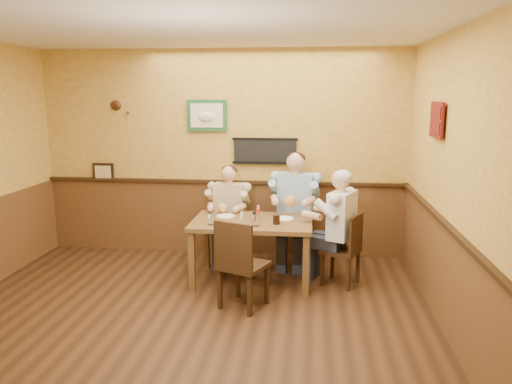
{
  "coord_description": "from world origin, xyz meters",
  "views": [
    {
      "loc": [
        1.21,
        -4.19,
        2.22
      ],
      "look_at": [
        0.59,
        1.39,
        1.1
      ],
      "focal_mm": 35.0,
      "sensor_mm": 36.0,
      "label": 1
    }
  ],
  "objects_px": {
    "cola_tumbler": "(276,220)",
    "chair_back_left": "(230,231)",
    "diner_tan_shirt": "(230,219)",
    "chair_back_right": "(295,229)",
    "dining_table": "(252,228)",
    "hot_sauce_bottle": "(258,214)",
    "chair_near_side": "(243,263)",
    "pepper_shaker": "(254,216)",
    "water_glass_mid": "(256,221)",
    "diner_white_elder": "(341,234)",
    "salt_shaker": "(242,215)",
    "diner_blue_polo": "(295,214)",
    "chair_right_end": "(341,249)",
    "water_glass_left": "(211,219)"
  },
  "relations": [
    {
      "from": "chair_back_left",
      "to": "pepper_shaker",
      "type": "relative_size",
      "value": 9.29
    },
    {
      "from": "dining_table",
      "to": "hot_sauce_bottle",
      "type": "distance_m",
      "value": 0.19
    },
    {
      "from": "dining_table",
      "to": "hot_sauce_bottle",
      "type": "height_order",
      "value": "hot_sauce_bottle"
    },
    {
      "from": "chair_back_left",
      "to": "pepper_shaker",
      "type": "height_order",
      "value": "pepper_shaker"
    },
    {
      "from": "diner_white_elder",
      "to": "salt_shaker",
      "type": "xyz_separation_m",
      "value": [
        -1.17,
        0.04,
        0.18
      ]
    },
    {
      "from": "diner_tan_shirt",
      "to": "water_glass_left",
      "type": "relative_size",
      "value": 9.64
    },
    {
      "from": "chair_near_side",
      "to": "salt_shaker",
      "type": "xyz_separation_m",
      "value": [
        -0.13,
        0.8,
        0.31
      ]
    },
    {
      "from": "chair_back_left",
      "to": "chair_right_end",
      "type": "height_order",
      "value": "chair_right_end"
    },
    {
      "from": "pepper_shaker",
      "to": "cola_tumbler",
      "type": "bearing_deg",
      "value": -35.4
    },
    {
      "from": "dining_table",
      "to": "chair_back_left",
      "type": "bearing_deg",
      "value": 119.06
    },
    {
      "from": "dining_table",
      "to": "water_glass_mid",
      "type": "distance_m",
      "value": 0.3
    },
    {
      "from": "chair_back_right",
      "to": "diner_tan_shirt",
      "type": "bearing_deg",
      "value": -170.86
    },
    {
      "from": "chair_near_side",
      "to": "hot_sauce_bottle",
      "type": "xyz_separation_m",
      "value": [
        0.08,
        0.7,
        0.36
      ]
    },
    {
      "from": "diner_tan_shirt",
      "to": "diner_white_elder",
      "type": "relative_size",
      "value": 0.95
    },
    {
      "from": "diner_tan_shirt",
      "to": "salt_shaker",
      "type": "bearing_deg",
      "value": -65.07
    },
    {
      "from": "diner_blue_polo",
      "to": "cola_tumbler",
      "type": "bearing_deg",
      "value": -95.16
    },
    {
      "from": "pepper_shaker",
      "to": "dining_table",
      "type": "bearing_deg",
      "value": -107.41
    },
    {
      "from": "diner_tan_shirt",
      "to": "pepper_shaker",
      "type": "bearing_deg",
      "value": -54.4
    },
    {
      "from": "hot_sauce_bottle",
      "to": "diner_white_elder",
      "type": "bearing_deg",
      "value": 3.33
    },
    {
      "from": "diner_white_elder",
      "to": "pepper_shaker",
      "type": "xyz_separation_m",
      "value": [
        -1.02,
        0.03,
        0.18
      ]
    },
    {
      "from": "chair_near_side",
      "to": "diner_tan_shirt",
      "type": "relative_size",
      "value": 0.82
    },
    {
      "from": "diner_blue_polo",
      "to": "chair_back_left",
      "type": "bearing_deg",
      "value": -170.86
    },
    {
      "from": "chair_right_end",
      "to": "cola_tumbler",
      "type": "distance_m",
      "value": 0.85
    },
    {
      "from": "dining_table",
      "to": "cola_tumbler",
      "type": "height_order",
      "value": "cola_tumbler"
    },
    {
      "from": "diner_blue_polo",
      "to": "hot_sauce_bottle",
      "type": "bearing_deg",
      "value": -111.27
    },
    {
      "from": "chair_near_side",
      "to": "hot_sauce_bottle",
      "type": "distance_m",
      "value": 0.79
    },
    {
      "from": "diner_blue_polo",
      "to": "pepper_shaker",
      "type": "distance_m",
      "value": 0.82
    },
    {
      "from": "diner_white_elder",
      "to": "diner_tan_shirt",
      "type": "bearing_deg",
      "value": -90.87
    },
    {
      "from": "chair_back_left",
      "to": "chair_back_right",
      "type": "distance_m",
      "value": 0.87
    },
    {
      "from": "cola_tumbler",
      "to": "chair_back_left",
      "type": "bearing_deg",
      "value": 129.31
    },
    {
      "from": "dining_table",
      "to": "diner_tan_shirt",
      "type": "xyz_separation_m",
      "value": [
        -0.38,
        0.69,
        -0.08
      ]
    },
    {
      "from": "water_glass_mid",
      "to": "salt_shaker",
      "type": "xyz_separation_m",
      "value": [
        -0.2,
        0.31,
        -0.02
      ]
    },
    {
      "from": "chair_back_left",
      "to": "pepper_shaker",
      "type": "bearing_deg",
      "value": -54.4
    },
    {
      "from": "dining_table",
      "to": "chair_back_right",
      "type": "xyz_separation_m",
      "value": [
        0.48,
        0.72,
        -0.19
      ]
    },
    {
      "from": "chair_back_right",
      "to": "chair_near_side",
      "type": "relative_size",
      "value": 0.97
    },
    {
      "from": "dining_table",
      "to": "chair_back_right",
      "type": "relative_size",
      "value": 1.51
    },
    {
      "from": "chair_back_right",
      "to": "pepper_shaker",
      "type": "xyz_separation_m",
      "value": [
        -0.46,
        -0.67,
        0.33
      ]
    },
    {
      "from": "chair_back_right",
      "to": "cola_tumbler",
      "type": "xyz_separation_m",
      "value": [
        -0.19,
        -0.86,
        0.34
      ]
    },
    {
      "from": "chair_back_left",
      "to": "diner_blue_polo",
      "type": "relative_size",
      "value": 0.62
    },
    {
      "from": "chair_back_right",
      "to": "cola_tumbler",
      "type": "height_order",
      "value": "chair_back_right"
    },
    {
      "from": "salt_shaker",
      "to": "cola_tumbler",
      "type": "bearing_deg",
      "value": -25.64
    },
    {
      "from": "chair_back_left",
      "to": "diner_tan_shirt",
      "type": "distance_m",
      "value": 0.17
    },
    {
      "from": "hot_sauce_bottle",
      "to": "water_glass_mid",
      "type": "bearing_deg",
      "value": -91.78
    },
    {
      "from": "water_glass_mid",
      "to": "hot_sauce_bottle",
      "type": "distance_m",
      "value": 0.21
    },
    {
      "from": "chair_back_left",
      "to": "hot_sauce_bottle",
      "type": "height_order",
      "value": "hot_sauce_bottle"
    },
    {
      "from": "chair_back_right",
      "to": "pepper_shaker",
      "type": "distance_m",
      "value": 0.87
    },
    {
      "from": "chair_back_left",
      "to": "salt_shaker",
      "type": "distance_m",
      "value": 0.77
    },
    {
      "from": "chair_near_side",
      "to": "water_glass_mid",
      "type": "xyz_separation_m",
      "value": [
        0.07,
        0.49,
        0.33
      ]
    },
    {
      "from": "chair_right_end",
      "to": "hot_sauce_bottle",
      "type": "relative_size",
      "value": 4.99
    },
    {
      "from": "chair_back_left",
      "to": "pepper_shaker",
      "type": "distance_m",
      "value": 0.84
    }
  ]
}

